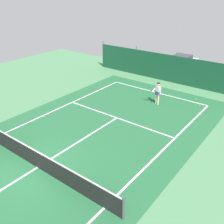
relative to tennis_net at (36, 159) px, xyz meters
name	(u,v)px	position (x,y,z in m)	size (l,w,h in m)	color
ground_plane	(38,167)	(0.00, 0.00, -0.51)	(36.00, 36.00, 0.00)	#4C8456
court_surface	(38,167)	(0.00, 0.00, -0.51)	(11.02, 26.60, 0.01)	#236038
tennis_net	(36,159)	(0.00, 0.00, 0.00)	(10.12, 0.10, 1.10)	black
back_fence	(177,74)	(0.00, 15.41, 0.16)	(16.30, 0.98, 2.70)	#14472D
tennis_player	(158,92)	(1.02, 9.94, 0.45)	(0.82, 0.67, 1.64)	beige
tennis_ball_near_player	(199,106)	(3.65, 11.49, -0.48)	(0.07, 0.07, 0.07)	#CCDB33
tennis_ball_midcourt	(196,99)	(3.00, 12.44, -0.48)	(0.07, 0.07, 0.07)	#CCDB33
parked_car	(181,64)	(-0.84, 18.12, 0.33)	(2.16, 4.27, 1.68)	silver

